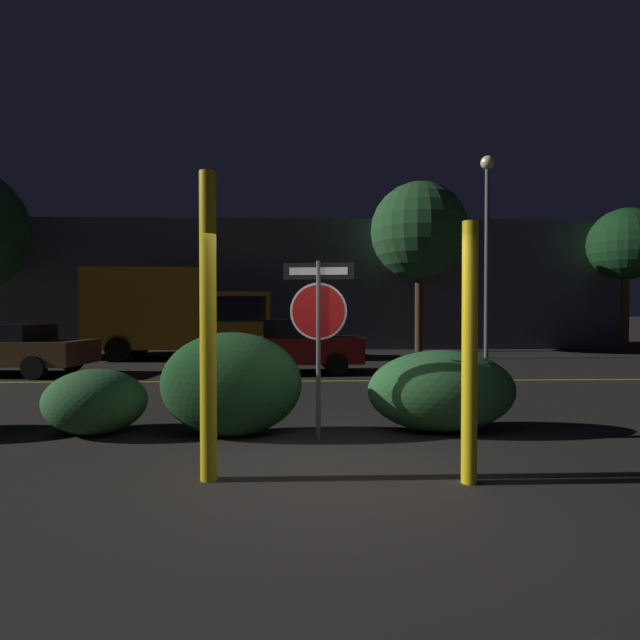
{
  "coord_description": "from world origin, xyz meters",
  "views": [
    {
      "loc": [
        -0.24,
        -5.16,
        1.73
      ],
      "look_at": [
        0.05,
        3.79,
        1.56
      ],
      "focal_mm": 28.0,
      "sensor_mm": 36.0,
      "label": 1
    }
  ],
  "objects_px": {
    "hedge_bush_1": "(95,401)",
    "hedge_bush_3": "(442,391)",
    "tree_1": "(419,231)",
    "passing_car_2": "(289,346)",
    "hedge_bush_2": "(231,384)",
    "street_lamp": "(487,224)",
    "stop_sign": "(318,313)",
    "tree_0": "(626,245)",
    "passing_car_1": "(5,349)",
    "delivery_truck": "(181,312)",
    "yellow_pole_left": "(208,327)",
    "yellow_pole_right": "(470,353)"
  },
  "relations": [
    {
      "from": "passing_car_1",
      "to": "passing_car_2",
      "type": "xyz_separation_m",
      "value": [
        7.58,
        0.24,
        0.04
      ]
    },
    {
      "from": "hedge_bush_3",
      "to": "stop_sign",
      "type": "bearing_deg",
      "value": -166.87
    },
    {
      "from": "hedge_bush_3",
      "to": "passing_car_1",
      "type": "relative_size",
      "value": 0.46
    },
    {
      "from": "hedge_bush_1",
      "to": "tree_1",
      "type": "distance_m",
      "value": 16.42
    },
    {
      "from": "passing_car_2",
      "to": "passing_car_1",
      "type": "bearing_deg",
      "value": 87.81
    },
    {
      "from": "tree_0",
      "to": "passing_car_2",
      "type": "bearing_deg",
      "value": -153.67
    },
    {
      "from": "stop_sign",
      "to": "passing_car_1",
      "type": "bearing_deg",
      "value": 147.8
    },
    {
      "from": "stop_sign",
      "to": "yellow_pole_right",
      "type": "height_order",
      "value": "yellow_pole_right"
    },
    {
      "from": "hedge_bush_2",
      "to": "passing_car_2",
      "type": "height_order",
      "value": "passing_car_2"
    },
    {
      "from": "yellow_pole_right",
      "to": "hedge_bush_1",
      "type": "distance_m",
      "value": 5.13
    },
    {
      "from": "passing_car_2",
      "to": "street_lamp",
      "type": "xyz_separation_m",
      "value": [
        6.98,
        3.93,
        4.1
      ]
    },
    {
      "from": "hedge_bush_1",
      "to": "tree_1",
      "type": "height_order",
      "value": "tree_1"
    },
    {
      "from": "yellow_pole_left",
      "to": "passing_car_2",
      "type": "xyz_separation_m",
      "value": [
        0.56,
        8.72,
        -0.83
      ]
    },
    {
      "from": "street_lamp",
      "to": "tree_1",
      "type": "distance_m",
      "value": 3.53
    },
    {
      "from": "yellow_pole_right",
      "to": "hedge_bush_1",
      "type": "bearing_deg",
      "value": 154.91
    },
    {
      "from": "street_lamp",
      "to": "tree_0",
      "type": "height_order",
      "value": "street_lamp"
    },
    {
      "from": "stop_sign",
      "to": "passing_car_2",
      "type": "distance_m",
      "value": 7.27
    },
    {
      "from": "yellow_pole_left",
      "to": "stop_sign",
      "type": "bearing_deg",
      "value": 52.81
    },
    {
      "from": "hedge_bush_2",
      "to": "street_lamp",
      "type": "xyz_separation_m",
      "value": [
        7.57,
        10.87,
        4.13
      ]
    },
    {
      "from": "yellow_pole_left",
      "to": "yellow_pole_right",
      "type": "distance_m",
      "value": 2.64
    },
    {
      "from": "tree_0",
      "to": "street_lamp",
      "type": "bearing_deg",
      "value": -156.81
    },
    {
      "from": "tree_1",
      "to": "stop_sign",
      "type": "bearing_deg",
      "value": -108.1
    },
    {
      "from": "stop_sign",
      "to": "yellow_pole_right",
      "type": "xyz_separation_m",
      "value": [
        1.46,
        -1.71,
        -0.39
      ]
    },
    {
      "from": "yellow_pole_right",
      "to": "passing_car_2",
      "type": "xyz_separation_m",
      "value": [
        -2.07,
        8.89,
        -0.57
      ]
    },
    {
      "from": "passing_car_2",
      "to": "yellow_pole_right",
      "type": "bearing_deg",
      "value": -170.89
    },
    {
      "from": "delivery_truck",
      "to": "passing_car_1",
      "type": "bearing_deg",
      "value": -41.32
    },
    {
      "from": "delivery_truck",
      "to": "street_lamp",
      "type": "distance_m",
      "value": 11.43
    },
    {
      "from": "yellow_pole_left",
      "to": "delivery_truck",
      "type": "height_order",
      "value": "delivery_truck"
    },
    {
      "from": "tree_1",
      "to": "passing_car_2",
      "type": "bearing_deg",
      "value": -126.87
    },
    {
      "from": "passing_car_2",
      "to": "delivery_truck",
      "type": "height_order",
      "value": "delivery_truck"
    },
    {
      "from": "delivery_truck",
      "to": "tree_1",
      "type": "xyz_separation_m",
      "value": [
        9.23,
        2.8,
        3.38
      ]
    },
    {
      "from": "yellow_pole_left",
      "to": "street_lamp",
      "type": "xyz_separation_m",
      "value": [
        7.54,
        12.65,
        3.28
      ]
    },
    {
      "from": "street_lamp",
      "to": "delivery_truck",
      "type": "bearing_deg",
      "value": 178.65
    },
    {
      "from": "passing_car_2",
      "to": "delivery_truck",
      "type": "xyz_separation_m",
      "value": [
        -4.0,
        4.19,
        0.92
      ]
    },
    {
      "from": "passing_car_2",
      "to": "tree_1",
      "type": "distance_m",
      "value": 9.73
    },
    {
      "from": "tree_0",
      "to": "passing_car_1",
      "type": "bearing_deg",
      "value": -161.6
    },
    {
      "from": "yellow_pole_right",
      "to": "passing_car_2",
      "type": "relative_size",
      "value": 0.63
    },
    {
      "from": "hedge_bush_1",
      "to": "passing_car_2",
      "type": "bearing_deg",
      "value": 69.57
    },
    {
      "from": "hedge_bush_1",
      "to": "hedge_bush_3",
      "type": "xyz_separation_m",
      "value": [
        4.89,
        -0.03,
        0.13
      ]
    },
    {
      "from": "stop_sign",
      "to": "hedge_bush_2",
      "type": "distance_m",
      "value": 1.57
    },
    {
      "from": "stop_sign",
      "to": "hedge_bush_2",
      "type": "bearing_deg",
      "value": 176.39
    },
    {
      "from": "passing_car_1",
      "to": "delivery_truck",
      "type": "height_order",
      "value": "delivery_truck"
    },
    {
      "from": "yellow_pole_right",
      "to": "hedge_bush_2",
      "type": "relative_size",
      "value": 1.35
    },
    {
      "from": "hedge_bush_3",
      "to": "tree_1",
      "type": "bearing_deg",
      "value": 78.26
    },
    {
      "from": "delivery_truck",
      "to": "stop_sign",
      "type": "bearing_deg",
      "value": 19.68
    },
    {
      "from": "delivery_truck",
      "to": "tree_0",
      "type": "bearing_deg",
      "value": 96.4
    },
    {
      "from": "stop_sign",
      "to": "tree_0",
      "type": "distance_m",
      "value": 19.74
    },
    {
      "from": "stop_sign",
      "to": "passing_car_1",
      "type": "distance_m",
      "value": 10.78
    },
    {
      "from": "yellow_pole_right",
      "to": "passing_car_1",
      "type": "height_order",
      "value": "yellow_pole_right"
    },
    {
      "from": "hedge_bush_2",
      "to": "passing_car_1",
      "type": "distance_m",
      "value": 9.68
    }
  ]
}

